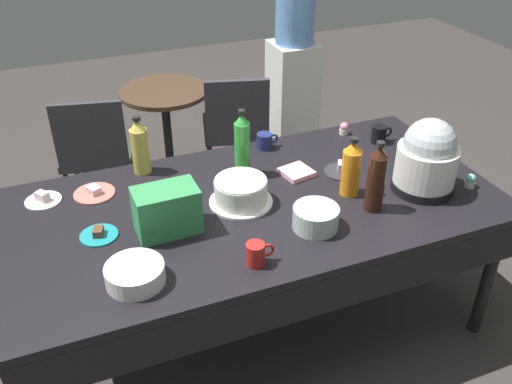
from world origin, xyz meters
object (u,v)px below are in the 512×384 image
dessert_plate_charcoal (342,170)px  cupcake_rose (470,181)px  glass_salad_bowl (316,218)px  maroon_chair_left (95,148)px  slow_cooker (427,158)px  dessert_plate_coral (94,192)px  soda_bottle_cola (376,179)px  frosted_layer_cake (241,192)px  soda_bottle_lime_soda (242,145)px  water_cooler (293,84)px  coffee_mug_navy (265,141)px  coffee_mug_black (379,134)px  soda_carton (167,210)px  dessert_plate_teal (99,235)px  cupcake_lemon (344,129)px  potluck_table (256,213)px  round_cafe_table (166,120)px  cupcake_vanilla (439,155)px  soda_bottle_orange_juice (351,168)px  dessert_plate_white (43,199)px  maroon_chair_right (236,124)px  soda_bottle_ginger_ale (140,147)px  coffee_mug_red (256,254)px

dessert_plate_charcoal → cupcake_rose: cupcake_rose is taller
glass_salad_bowl → maroon_chair_left: maroon_chair_left is taller
slow_cooker → dessert_plate_coral: slow_cooker is taller
soda_bottle_cola → frosted_layer_cake: bearing=153.8°
slow_cooker → soda_bottle_lime_soda: (-0.73, 0.44, -0.01)m
dessert_plate_charcoal → water_cooler: (0.45, 1.51, -0.17)m
dessert_plate_coral → water_cooler: size_ratio=0.15×
cupcake_rose → coffee_mug_navy: (-0.74, 0.72, 0.01)m
dessert_plate_coral → coffee_mug_black: 1.50m
slow_cooker → soda_carton: size_ratio=1.36×
soda_bottle_lime_soda → coffee_mug_black: soda_bottle_lime_soda is taller
dessert_plate_coral → dessert_plate_teal: size_ratio=1.20×
dessert_plate_charcoal → soda_bottle_lime_soda: size_ratio=0.52×
cupcake_lemon → cupcake_rose: 0.76m
soda_bottle_cola → maroon_chair_left: 1.91m
water_cooler → potluck_table: bearing=-120.4°
maroon_chair_left → round_cafe_table: 0.56m
frosted_layer_cake → glass_salad_bowl: 0.37m
soda_bottle_cola → round_cafe_table: (-0.51, 1.78, -0.41)m
cupcake_vanilla → soda_bottle_orange_juice: (-0.58, -0.10, 0.10)m
potluck_table → dessert_plate_white: size_ratio=13.57×
cupcake_rose → soda_bottle_cola: soda_bottle_cola is taller
dessert_plate_coral → cupcake_vanilla: (1.67, -0.33, 0.02)m
potluck_table → maroon_chair_left: maroon_chair_left is taller
slow_cooker → cupcake_lemon: slow_cooker is taller
cupcake_lemon → maroon_chair_left: maroon_chair_left is taller
round_cafe_table → potluck_table: bearing=-88.1°
cupcake_vanilla → maroon_chair_right: bearing=115.4°
glass_salad_bowl → cupcake_lemon: glass_salad_bowl is taller
dessert_plate_charcoal → soda_bottle_ginger_ale: (-0.90, 0.38, 0.12)m
dessert_plate_coral → soda_carton: 0.48m
glass_salad_bowl → round_cafe_table: bearing=96.6°
frosted_layer_cake → cupcake_rose: size_ratio=4.25×
potluck_table → cupcake_lemon: bearing=32.5°
coffee_mug_red → soda_carton: 0.43m
dessert_plate_white → soda_bottle_orange_juice: size_ratio=0.57×
slow_cooker → coffee_mug_navy: size_ratio=2.95×
cupcake_lemon → round_cafe_table: 1.35m
cupcake_lemon → soda_bottle_cola: soda_bottle_cola is taller
potluck_table → maroon_chair_left: size_ratio=2.59×
cupcake_rose → soda_bottle_ginger_ale: size_ratio=0.23×
dessert_plate_teal → water_cooler: bearing=44.4°
cupcake_vanilla → cupcake_rose: size_ratio=1.00×
coffee_mug_red → maroon_chair_right: bearing=72.5°
soda_bottle_lime_soda → soda_carton: soda_bottle_lime_soda is taller
potluck_table → soda_bottle_ginger_ale: soda_bottle_ginger_ale is taller
dessert_plate_charcoal → coffee_mug_black: bearing=31.6°
soda_bottle_cola → soda_bottle_orange_juice: 0.15m
maroon_chair_left → water_cooler: water_cooler is taller
cupcake_vanilla → slow_cooker: bearing=-141.8°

